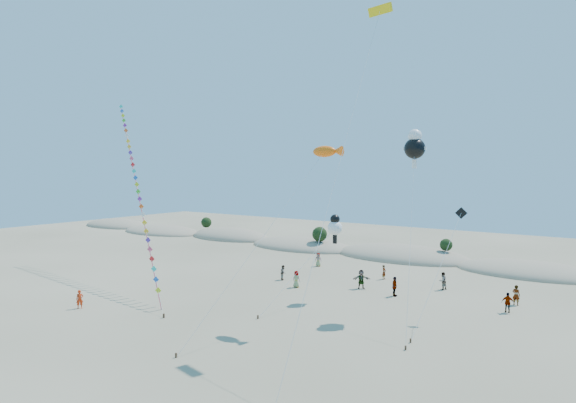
{
  "coord_description": "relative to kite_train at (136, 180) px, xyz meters",
  "views": [
    {
      "loc": [
        24.63,
        -17.22,
        11.93
      ],
      "look_at": [
        2.82,
        14.0,
        9.45
      ],
      "focal_mm": 30.0,
      "sensor_mm": 36.0,
      "label": 1
    }
  ],
  "objects": [
    {
      "name": "ground",
      "position": [
        19.43,
        -16.57,
        -10.9
      ],
      "size": [
        160.0,
        160.0,
        0.0
      ],
      "primitive_type": "plane",
      "color": "#7E7257",
      "rests_on": "ground"
    },
    {
      "name": "dune_ridge",
      "position": [
        20.49,
        28.57,
        -10.79
      ],
      "size": [
        145.3,
        11.49,
        5.57
      ],
      "color": "gray",
      "rests_on": "ground"
    },
    {
      "name": "kite_train",
      "position": [
        0.0,
        0.0,
        0.0
      ],
      "size": [
        26.63,
        15.69,
        21.32
      ],
      "color": "#3F2D1E",
      "rests_on": "ground"
    },
    {
      "name": "fish_kite",
      "position": [
        24.95,
        -1.09,
        2.46
      ],
      "size": [
        5.2,
        12.8,
        13.86
      ],
      "color": "#3F2D1E",
      "rests_on": "ground"
    },
    {
      "name": "cartoon_kite_low",
      "position": [
        22.39,
        4.77,
        -4.12
      ],
      "size": [
        2.76,
        9.58,
        7.89
      ],
      "color": "#3F2D1E",
      "rests_on": "ground"
    },
    {
      "name": "cartoon_kite_high",
      "position": [
        29.54,
        5.63,
        3.06
      ],
      "size": [
        4.11,
        10.29,
        15.39
      ],
      "color": "#3F2D1E",
      "rests_on": "ground"
    },
    {
      "name": "parafoil_kite",
      "position": [
        28.95,
        -0.74,
        12.03
      ],
      "size": [
        2.59,
        15.79,
        24.08
      ],
      "color": "#3F2D1E",
      "rests_on": "ground"
    },
    {
      "name": "dark_kite",
      "position": [
        33.08,
        3.89,
        -4.69
      ],
      "size": [
        1.5,
        8.54,
        8.96
      ],
      "color": "#3F2D1E",
      "rests_on": "ground"
    },
    {
      "name": "flyer_foreground",
      "position": [
        5.9,
        -10.6,
        -10.1
      ],
      "size": [
        0.65,
        0.7,
        1.6
      ],
      "primitive_type": "imported",
      "rotation": [
        0.0,
        0.0,
        0.97
      ],
      "color": "red",
      "rests_on": "ground"
    },
    {
      "name": "beachgoers",
      "position": [
        23.99,
        10.69,
        -10.02
      ],
      "size": [
        24.21,
        11.18,
        1.9
      ],
      "color": "slate",
      "rests_on": "ground"
    }
  ]
}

